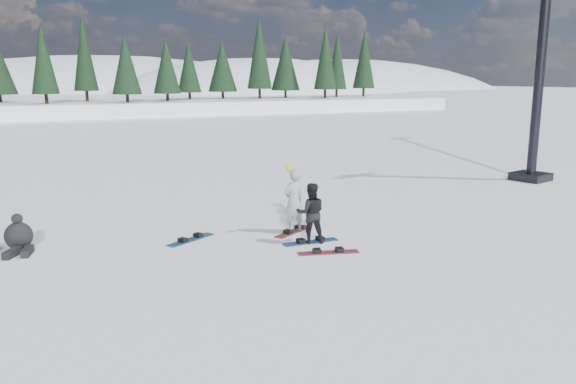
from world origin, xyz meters
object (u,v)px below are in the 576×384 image
at_px(lift_tower, 538,95).
at_px(snowboard_loose_b, 328,253).
at_px(snowboarder_woman, 294,201).
at_px(snowboarder_man, 311,213).
at_px(snowboard_loose_c, 191,240).
at_px(seated_rider, 19,237).

height_order(lift_tower, snowboard_loose_b, lift_tower).
height_order(snowboarder_woman, snowboarder_man, snowboarder_woman).
xyz_separation_m(snowboard_loose_b, snowboard_loose_c, (-2.75, 2.50, 0.00)).
bearing_deg(snowboarder_woman, lift_tower, -179.45).
xyz_separation_m(snowboarder_woman, snowboard_loose_c, (-2.81, 0.42, -0.88)).
distance_m(snowboarder_man, snowboard_loose_c, 3.26).
height_order(snowboarder_woman, snowboard_loose_b, snowboarder_woman).
xyz_separation_m(snowboarder_woman, seated_rider, (-6.90, 1.33, -0.54)).
bearing_deg(lift_tower, seated_rider, 171.75).
xyz_separation_m(lift_tower, snowboard_loose_c, (-15.24, -2.63, -3.51)).
xyz_separation_m(lift_tower, snowboarder_woman, (-12.43, -3.05, -2.62)).
xyz_separation_m(snowboarder_woman, snowboard_loose_b, (-0.06, -2.08, -0.88)).
bearing_deg(lift_tower, snowboarder_man, -174.96).
bearing_deg(snowboard_loose_b, seated_rider, 169.85).
bearing_deg(snowboarder_man, snowboard_loose_b, 109.58).
bearing_deg(snowboarder_woman, snowboard_loose_b, 75.19).
bearing_deg(snowboard_loose_c, snowboard_loose_b, -71.62).
bearing_deg(snowboard_loose_c, snowboarder_man, -57.95).
relative_size(snowboarder_woman, snowboard_loose_c, 1.28).
relative_size(lift_tower, snowboarder_woman, 4.49).
height_order(snowboarder_man, snowboard_loose_b, snowboarder_man).
bearing_deg(seated_rider, snowboard_loose_b, -5.40).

